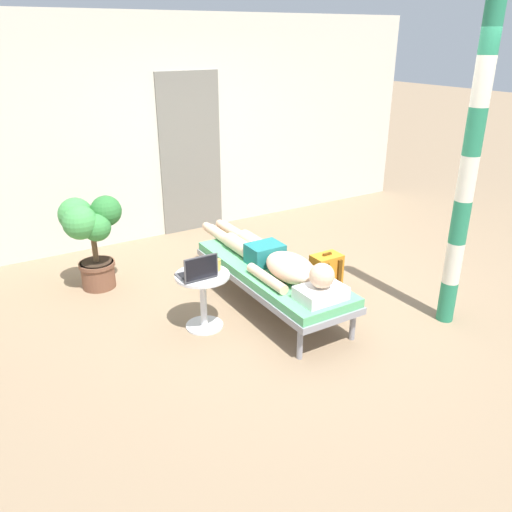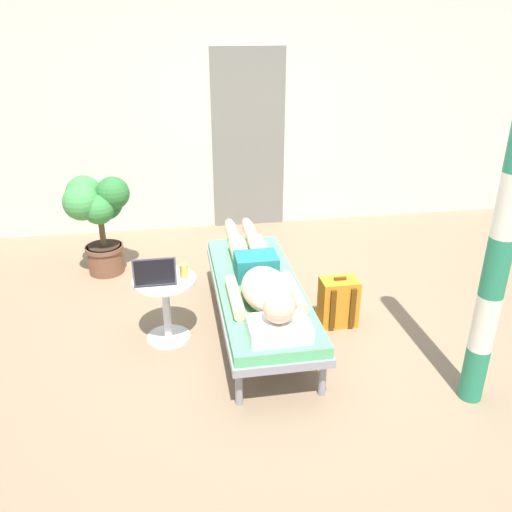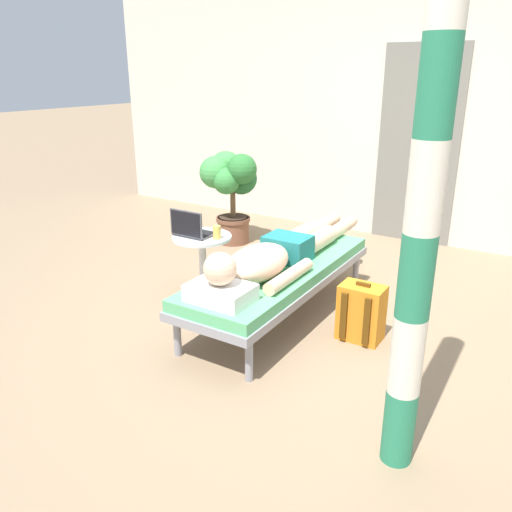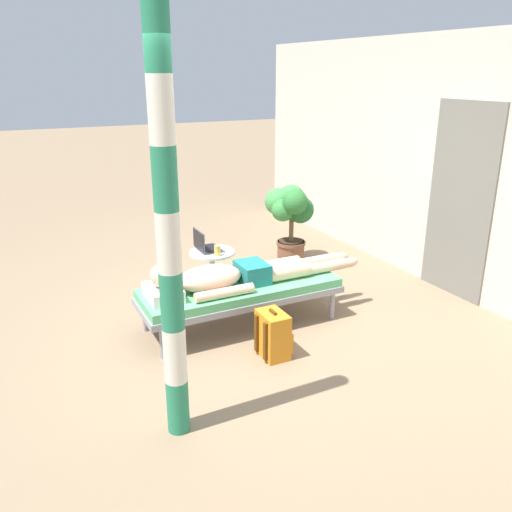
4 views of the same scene
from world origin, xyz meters
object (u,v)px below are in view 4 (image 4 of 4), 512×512
Objects in this scene: backpack at (273,335)px; potted_plant at (290,213)px; lounge_chair at (241,291)px; person_reclining at (234,276)px; drink_glass at (217,251)px; porch_post at (169,242)px; side_table at (212,266)px; laptop at (205,245)px.

backpack is 0.43× the size of potted_plant.
person_reclining is (0.00, -0.07, 0.17)m from lounge_chair.
porch_post reaches higher than drink_glass.
person_reclining reaches higher than drink_glass.
person_reclining reaches higher than side_table.
side_table is at bearing 179.73° from lounge_chair.
drink_glass is 1.49m from potted_plant.
person_reclining is 0.81× the size of porch_post.
side_table is 1.23× the size of backpack.
drink_glass is at bearing 150.06° from porch_post.
laptop is 0.73× the size of backpack.
drink_glass reaches higher than side_table.
side_table is 1.39m from backpack.
person_reclining is at bearing 141.97° from porch_post.
potted_plant reaches higher than backpack.
drink_glass is 0.11× the size of potted_plant.
side_table is 4.92× the size of drink_glass.
laptop reaches higher than side_table.
side_table is 0.53× the size of potted_plant.
potted_plant is at bearing 120.41° from drink_glass.
lounge_chair is at bearing 90.00° from person_reclining.
drink_glass is (-0.57, 0.01, 0.23)m from lounge_chair.
laptop is at bearing -165.67° from drink_glass.
side_table is at bearing 40.52° from laptop.
potted_plant is 0.36× the size of porch_post.
side_table is at bearing -179.10° from drink_glass.
lounge_chair is at bearing 140.12° from porch_post.
potted_plant is at bearing 115.14° from side_table.
laptop is at bearing -178.15° from backpack.
potted_plant reaches higher than lounge_chair.
side_table is at bearing -64.86° from potted_plant.
drink_glass is at bearing 179.66° from backpack.
backpack is at bearing -0.12° from lounge_chair.
backpack is at bearing 119.51° from porch_post.
laptop is 1.45m from potted_plant.
laptop reaches higher than drink_glass.
porch_post reaches higher than potted_plant.
drink_glass is 0.25× the size of backpack.
potted_plant reaches higher than side_table.
person_reclining is 5.12× the size of backpack.
side_table is 1.45m from potted_plant.
lounge_chair is 0.67m from backpack.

